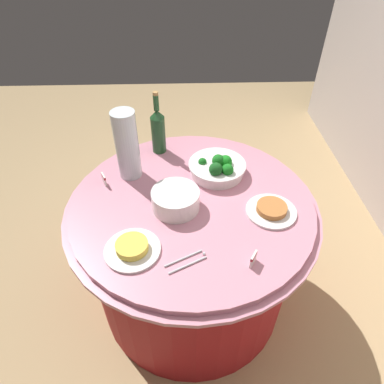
{
  "coord_description": "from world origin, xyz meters",
  "views": [
    {
      "loc": [
        1.12,
        -0.04,
        1.77
      ],
      "look_at": [
        0.0,
        0.0,
        0.79
      ],
      "focal_mm": 31.44,
      "sensor_mm": 36.0,
      "label": 1
    }
  ],
  "objects_px": {
    "food_plate_fried_egg": "(132,248)",
    "plate_stack": "(176,200)",
    "wine_bottle": "(158,130)",
    "food_plate_peanuts": "(271,210)",
    "serving_tongs": "(187,261)",
    "label_placard_front": "(104,179)",
    "decorative_fruit_vase": "(128,149)",
    "label_placard_mid": "(253,258)",
    "broccoli_bowl": "(218,168)"
  },
  "relations": [
    {
      "from": "food_plate_fried_egg",
      "to": "plate_stack",
      "type": "bearing_deg",
      "value": 144.97
    },
    {
      "from": "wine_bottle",
      "to": "food_plate_peanuts",
      "type": "bearing_deg",
      "value": 45.5
    },
    {
      "from": "plate_stack",
      "to": "wine_bottle",
      "type": "distance_m",
      "value": 0.47
    },
    {
      "from": "serving_tongs",
      "to": "wine_bottle",
      "type": "bearing_deg",
      "value": -169.98
    },
    {
      "from": "plate_stack",
      "to": "wine_bottle",
      "type": "height_order",
      "value": "wine_bottle"
    },
    {
      "from": "wine_bottle",
      "to": "label_placard_front",
      "type": "bearing_deg",
      "value": -42.57
    },
    {
      "from": "serving_tongs",
      "to": "food_plate_peanuts",
      "type": "height_order",
      "value": "food_plate_peanuts"
    },
    {
      "from": "decorative_fruit_vase",
      "to": "label_placard_mid",
      "type": "bearing_deg",
      "value": 42.22
    },
    {
      "from": "food_plate_peanuts",
      "to": "label_placard_mid",
      "type": "bearing_deg",
      "value": -25.22
    },
    {
      "from": "label_placard_mid",
      "to": "food_plate_peanuts",
      "type": "bearing_deg",
      "value": 154.78
    },
    {
      "from": "broccoli_bowl",
      "to": "food_plate_peanuts",
      "type": "distance_m",
      "value": 0.35
    },
    {
      "from": "broccoli_bowl",
      "to": "wine_bottle",
      "type": "relative_size",
      "value": 0.83
    },
    {
      "from": "broccoli_bowl",
      "to": "serving_tongs",
      "type": "relative_size",
      "value": 1.72
    },
    {
      "from": "broccoli_bowl",
      "to": "label_placard_front",
      "type": "bearing_deg",
      "value": -84.24
    },
    {
      "from": "plate_stack",
      "to": "serving_tongs",
      "type": "xyz_separation_m",
      "value": [
        0.3,
        0.04,
        -0.04
      ]
    },
    {
      "from": "serving_tongs",
      "to": "label_placard_front",
      "type": "relative_size",
      "value": 2.96
    },
    {
      "from": "broccoli_bowl",
      "to": "wine_bottle",
      "type": "height_order",
      "value": "wine_bottle"
    },
    {
      "from": "food_plate_peanuts",
      "to": "label_placard_front",
      "type": "height_order",
      "value": "label_placard_front"
    },
    {
      "from": "food_plate_fried_egg",
      "to": "label_placard_mid",
      "type": "distance_m",
      "value": 0.46
    },
    {
      "from": "plate_stack",
      "to": "food_plate_peanuts",
      "type": "xyz_separation_m",
      "value": [
        0.05,
        0.41,
        -0.03
      ]
    },
    {
      "from": "broccoli_bowl",
      "to": "food_plate_fried_egg",
      "type": "distance_m",
      "value": 0.6
    },
    {
      "from": "decorative_fruit_vase",
      "to": "food_plate_fried_egg",
      "type": "xyz_separation_m",
      "value": [
        0.49,
        0.05,
        -0.13
      ]
    },
    {
      "from": "food_plate_fried_egg",
      "to": "label_placard_mid",
      "type": "height_order",
      "value": "label_placard_mid"
    },
    {
      "from": "serving_tongs",
      "to": "food_plate_fried_egg",
      "type": "distance_m",
      "value": 0.22
    },
    {
      "from": "serving_tongs",
      "to": "label_placard_mid",
      "type": "distance_m",
      "value": 0.25
    },
    {
      "from": "broccoli_bowl",
      "to": "decorative_fruit_vase",
      "type": "relative_size",
      "value": 0.82
    },
    {
      "from": "plate_stack",
      "to": "decorative_fruit_vase",
      "type": "relative_size",
      "value": 0.62
    },
    {
      "from": "decorative_fruit_vase",
      "to": "food_plate_fried_egg",
      "type": "relative_size",
      "value": 1.55
    },
    {
      "from": "food_plate_fried_egg",
      "to": "label_placard_front",
      "type": "distance_m",
      "value": 0.45
    },
    {
      "from": "food_plate_peanuts",
      "to": "label_placard_mid",
      "type": "height_order",
      "value": "label_placard_mid"
    },
    {
      "from": "serving_tongs",
      "to": "food_plate_fried_egg",
      "type": "xyz_separation_m",
      "value": [
        -0.06,
        -0.21,
        0.01
      ]
    },
    {
      "from": "wine_bottle",
      "to": "label_placard_mid",
      "type": "distance_m",
      "value": 0.86
    },
    {
      "from": "wine_bottle",
      "to": "decorative_fruit_vase",
      "type": "height_order",
      "value": "decorative_fruit_vase"
    },
    {
      "from": "broccoli_bowl",
      "to": "food_plate_peanuts",
      "type": "relative_size",
      "value": 1.27
    },
    {
      "from": "wine_bottle",
      "to": "food_plate_peanuts",
      "type": "xyz_separation_m",
      "value": [
        0.49,
        0.5,
        -0.11
      ]
    },
    {
      "from": "plate_stack",
      "to": "label_placard_mid",
      "type": "height_order",
      "value": "plate_stack"
    },
    {
      "from": "decorative_fruit_vase",
      "to": "serving_tongs",
      "type": "height_order",
      "value": "decorative_fruit_vase"
    },
    {
      "from": "decorative_fruit_vase",
      "to": "label_placard_front",
      "type": "xyz_separation_m",
      "value": [
        0.07,
        -0.12,
        -0.12
      ]
    },
    {
      "from": "decorative_fruit_vase",
      "to": "food_plate_fried_egg",
      "type": "distance_m",
      "value": 0.51
    },
    {
      "from": "broccoli_bowl",
      "to": "plate_stack",
      "type": "height_order",
      "value": "broccoli_bowl"
    },
    {
      "from": "plate_stack",
      "to": "serving_tongs",
      "type": "bearing_deg",
      "value": 8.27
    },
    {
      "from": "food_plate_peanuts",
      "to": "serving_tongs",
      "type": "bearing_deg",
      "value": -55.81
    },
    {
      "from": "decorative_fruit_vase",
      "to": "serving_tongs",
      "type": "xyz_separation_m",
      "value": [
        0.54,
        0.27,
        -0.14
      ]
    },
    {
      "from": "serving_tongs",
      "to": "label_placard_mid",
      "type": "bearing_deg",
      "value": 85.9
    },
    {
      "from": "serving_tongs",
      "to": "food_plate_peanuts",
      "type": "xyz_separation_m",
      "value": [
        -0.25,
        0.37,
        0.01
      ]
    },
    {
      "from": "label_placard_mid",
      "to": "decorative_fruit_vase",
      "type": "bearing_deg",
      "value": -137.78
    },
    {
      "from": "broccoli_bowl",
      "to": "food_plate_fried_egg",
      "type": "relative_size",
      "value": 1.27
    },
    {
      "from": "broccoli_bowl",
      "to": "decorative_fruit_vase",
      "type": "xyz_separation_m",
      "value": [
        -0.02,
        -0.43,
        0.11
      ]
    },
    {
      "from": "broccoli_bowl",
      "to": "label_placard_front",
      "type": "distance_m",
      "value": 0.55
    },
    {
      "from": "food_plate_peanuts",
      "to": "label_placard_mid",
      "type": "xyz_separation_m",
      "value": [
        0.27,
        -0.13,
        0.02
      ]
    }
  ]
}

